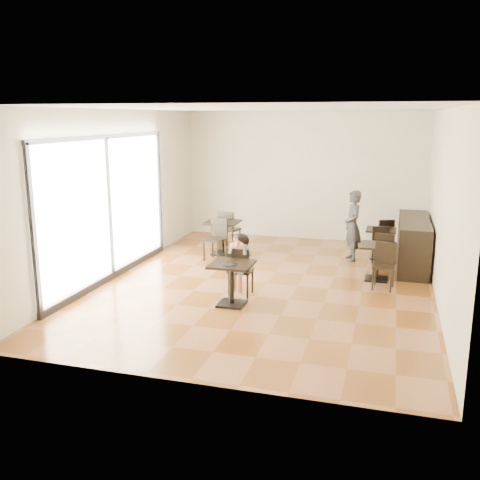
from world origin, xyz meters
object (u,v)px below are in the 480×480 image
(cafe_table_left, at_px, (223,238))
(chair_left_b, at_px, (215,240))
(cafe_table_back, at_px, (380,244))
(child_chair, at_px, (241,271))
(chair_back_a, at_px, (384,236))
(adult_patron, at_px, (353,226))
(chair_back_b, at_px, (382,247))
(chair_left_a, at_px, (230,230))
(child_table, at_px, (232,284))
(chair_mid_a, at_px, (385,252))
(child, at_px, (241,265))
(cafe_table_mid, at_px, (377,262))
(chair_mid_b, at_px, (384,267))

(cafe_table_left, relative_size, chair_left_b, 0.83)
(chair_left_b, bearing_deg, cafe_table_back, 31.42)
(child_chair, distance_m, chair_back_a, 4.42)
(adult_patron, height_order, chair_back_b, adult_patron)
(chair_left_a, bearing_deg, chair_back_a, -157.31)
(child_table, xyz_separation_m, child_chair, (0.00, 0.55, 0.07))
(chair_mid_a, distance_m, chair_back_b, 0.54)
(child, xyz_separation_m, adult_patron, (1.68, 2.91, 0.22))
(child_chair, height_order, cafe_table_mid, child_chair)
(adult_patron, xyz_separation_m, chair_left_b, (-2.86, -0.83, -0.31))
(child_table, bearing_deg, cafe_table_back, 58.82)
(child_chair, distance_m, cafe_table_back, 3.94)
(cafe_table_back, bearing_deg, chair_left_b, -161.85)
(chair_left_b, distance_m, chair_back_a, 3.89)
(adult_patron, distance_m, cafe_table_back, 0.79)
(child_chair, xyz_separation_m, chair_back_a, (2.33, 3.76, -0.03))
(adult_patron, distance_m, cafe_table_mid, 1.52)
(adult_patron, bearing_deg, cafe_table_left, -104.06)
(cafe_table_mid, height_order, chair_back_b, chair_back_b)
(child, distance_m, chair_mid_a, 3.20)
(child_chair, relative_size, chair_left_b, 0.95)
(cafe_table_left, bearing_deg, cafe_table_mid, -17.02)
(child_chair, bearing_deg, adult_patron, -120.00)
(cafe_table_left, relative_size, chair_mid_b, 0.91)
(chair_mid_b, bearing_deg, cafe_table_back, 99.12)
(cafe_table_mid, height_order, cafe_table_back, cafe_table_mid)
(child_chair, bearing_deg, child_table, 90.00)
(cafe_table_back, xyz_separation_m, chair_left_b, (-3.45, -1.13, 0.12))
(chair_mid_a, bearing_deg, chair_left_b, 6.81)
(cafe_table_back, relative_size, chair_mid_a, 0.80)
(chair_mid_b, relative_size, chair_back_b, 1.04)
(chair_mid_a, height_order, chair_back_b, chair_mid_a)
(chair_mid_a, bearing_deg, cafe_table_left, -1.97)
(child_chair, xyz_separation_m, adult_patron, (1.68, 2.91, 0.33))
(cafe_table_left, bearing_deg, child_chair, -65.86)
(cafe_table_mid, height_order, chair_mid_b, chair_mid_b)
(chair_left_b, bearing_deg, chair_mid_a, 14.02)
(chair_back_a, bearing_deg, chair_mid_b, 71.61)
(chair_mid_b, xyz_separation_m, chair_back_b, (-0.06, 1.64, -0.02))
(chair_mid_b, distance_m, chair_back_b, 1.64)
(chair_back_b, bearing_deg, chair_back_a, 70.30)
(child, height_order, chair_mid_a, child)
(child_table, height_order, chair_left_b, chair_left_b)
(chair_mid_a, xyz_separation_m, chair_back_b, (-0.06, 0.54, -0.02))
(cafe_table_back, height_order, chair_left_a, chair_left_a)
(chair_mid_b, relative_size, chair_left_a, 0.91)
(child, relative_size, cafe_table_mid, 1.58)
(child_table, relative_size, chair_back_b, 0.90)
(child_table, bearing_deg, child, 90.00)
(chair_mid_b, distance_m, chair_left_a, 4.17)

